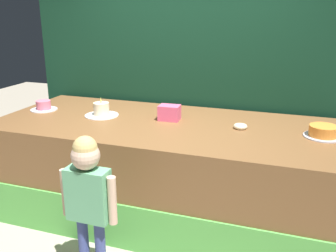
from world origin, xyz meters
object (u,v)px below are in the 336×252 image
at_px(donut, 240,126).
at_px(cake_right, 323,132).
at_px(cake_center, 101,111).
at_px(child_figure, 88,190).
at_px(cake_left, 44,106).
at_px(pink_box, 169,113).

distance_m(donut, cake_right, 0.69).
bearing_deg(cake_right, cake_center, -179.18).
distance_m(child_figure, donut, 1.48).
xyz_separation_m(child_figure, cake_left, (-1.18, 1.12, 0.24)).
bearing_deg(cake_right, donut, 179.58).
xyz_separation_m(donut, cake_center, (-1.38, -0.03, 0.03)).
relative_size(child_figure, cake_right, 3.61).
relative_size(cake_center, cake_right, 1.06).
height_order(cake_center, cake_right, cake_center).
distance_m(cake_left, cake_right, 2.77).
bearing_deg(cake_center, cake_right, 0.82).
bearing_deg(cake_center, pink_box, 7.03).
bearing_deg(cake_left, child_figure, -43.50).
height_order(pink_box, cake_left, pink_box).
bearing_deg(donut, pink_box, 175.80).
distance_m(pink_box, cake_right, 1.38).
bearing_deg(child_figure, cake_center, 113.56).
bearing_deg(child_figure, cake_left, 136.50).
height_order(child_figure, pink_box, child_figure).
distance_m(pink_box, cake_center, 0.70).
xyz_separation_m(pink_box, cake_center, (-0.69, -0.09, -0.02)).
bearing_deg(child_figure, pink_box, 80.41).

